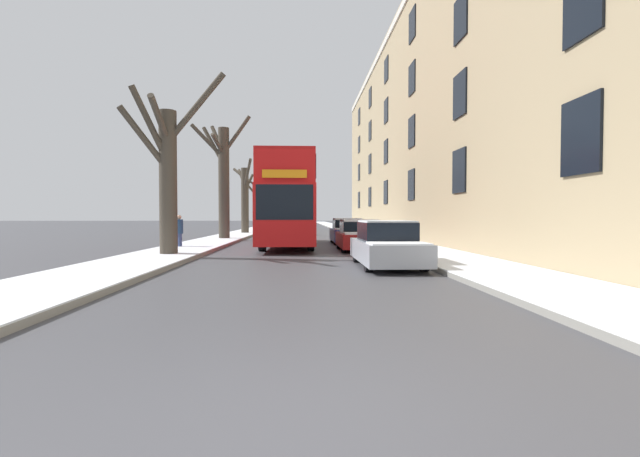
{
  "coord_description": "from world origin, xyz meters",
  "views": [
    {
      "loc": [
        0.04,
        -3.06,
        1.54
      ],
      "look_at": [
        0.78,
        13.83,
        1.07
      ],
      "focal_mm": 24.0,
      "sensor_mm": 36.0,
      "label": 1
    }
  ],
  "objects_px": {
    "parked_car_0": "(387,245)",
    "parked_car_1": "(359,236)",
    "bare_tree_left_0": "(167,173)",
    "parked_car_2": "(347,232)",
    "bare_tree_left_1": "(223,177)",
    "bare_tree_left_2": "(245,197)",
    "bare_tree_left_3": "(256,198)",
    "pedestrian_left_sidewalk": "(179,231)",
    "double_decker_bus": "(289,199)"
  },
  "relations": [
    {
      "from": "parked_car_0",
      "to": "parked_car_1",
      "type": "relative_size",
      "value": 1.08
    },
    {
      "from": "bare_tree_left_0",
      "to": "bare_tree_left_3",
      "type": "relative_size",
      "value": 0.9
    },
    {
      "from": "bare_tree_left_0",
      "to": "bare_tree_left_2",
      "type": "distance_m",
      "value": 21.2
    },
    {
      "from": "parked_car_0",
      "to": "parked_car_2",
      "type": "relative_size",
      "value": 1.06
    },
    {
      "from": "bare_tree_left_0",
      "to": "bare_tree_left_1",
      "type": "relative_size",
      "value": 0.86
    },
    {
      "from": "bare_tree_left_0",
      "to": "bare_tree_left_3",
      "type": "distance_m",
      "value": 31.8
    },
    {
      "from": "bare_tree_left_0",
      "to": "bare_tree_left_1",
      "type": "height_order",
      "value": "bare_tree_left_1"
    },
    {
      "from": "double_decker_bus",
      "to": "parked_car_2",
      "type": "bearing_deg",
      "value": 30.53
    },
    {
      "from": "bare_tree_left_1",
      "to": "parked_car_0",
      "type": "relative_size",
      "value": 1.88
    },
    {
      "from": "bare_tree_left_2",
      "to": "parked_car_0",
      "type": "height_order",
      "value": "bare_tree_left_2"
    },
    {
      "from": "bare_tree_left_2",
      "to": "bare_tree_left_3",
      "type": "bearing_deg",
      "value": 90.86
    },
    {
      "from": "double_decker_bus",
      "to": "parked_car_0",
      "type": "relative_size",
      "value": 2.65
    },
    {
      "from": "parked_car_0",
      "to": "parked_car_1",
      "type": "bearing_deg",
      "value": 90.0
    },
    {
      "from": "bare_tree_left_0",
      "to": "bare_tree_left_2",
      "type": "bearing_deg",
      "value": 89.75
    },
    {
      "from": "parked_car_1",
      "to": "parked_car_0",
      "type": "bearing_deg",
      "value": -90.0
    },
    {
      "from": "double_decker_bus",
      "to": "parked_car_2",
      "type": "relative_size",
      "value": 2.79
    },
    {
      "from": "bare_tree_left_3",
      "to": "double_decker_bus",
      "type": "distance_m",
      "value": 25.85
    },
    {
      "from": "bare_tree_left_0",
      "to": "bare_tree_left_1",
      "type": "bearing_deg",
      "value": 90.33
    },
    {
      "from": "parked_car_0",
      "to": "parked_car_2",
      "type": "distance_m",
      "value": 11.4
    },
    {
      "from": "bare_tree_left_1",
      "to": "bare_tree_left_2",
      "type": "xyz_separation_m",
      "value": [
        0.16,
        9.49,
        -0.89
      ]
    },
    {
      "from": "double_decker_bus",
      "to": "parked_car_1",
      "type": "distance_m",
      "value": 4.91
    },
    {
      "from": "parked_car_1",
      "to": "bare_tree_left_0",
      "type": "bearing_deg",
      "value": -157.28
    },
    {
      "from": "bare_tree_left_0",
      "to": "bare_tree_left_2",
      "type": "xyz_separation_m",
      "value": [
        0.09,
        21.2,
        0.06
      ]
    },
    {
      "from": "parked_car_2",
      "to": "pedestrian_left_sidewalk",
      "type": "distance_m",
      "value": 9.41
    },
    {
      "from": "parked_car_2",
      "to": "bare_tree_left_0",
      "type": "bearing_deg",
      "value": -132.64
    },
    {
      "from": "bare_tree_left_1",
      "to": "bare_tree_left_2",
      "type": "distance_m",
      "value": 9.53
    },
    {
      "from": "bare_tree_left_0",
      "to": "parked_car_1",
      "type": "height_order",
      "value": "bare_tree_left_0"
    },
    {
      "from": "bare_tree_left_0",
      "to": "parked_car_2",
      "type": "xyz_separation_m",
      "value": [
        7.64,
        8.3,
        -2.52
      ]
    },
    {
      "from": "bare_tree_left_2",
      "to": "bare_tree_left_3",
      "type": "xyz_separation_m",
      "value": [
        -0.16,
        10.59,
        0.39
      ]
    },
    {
      "from": "bare_tree_left_3",
      "to": "parked_car_2",
      "type": "bearing_deg",
      "value": -71.83
    },
    {
      "from": "bare_tree_left_3",
      "to": "bare_tree_left_0",
      "type": "bearing_deg",
      "value": -89.88
    },
    {
      "from": "bare_tree_left_0",
      "to": "pedestrian_left_sidewalk",
      "type": "bearing_deg",
      "value": 100.05
    },
    {
      "from": "parked_car_1",
      "to": "bare_tree_left_1",
      "type": "bearing_deg",
      "value": 132.16
    },
    {
      "from": "bare_tree_left_0",
      "to": "pedestrian_left_sidewalk",
      "type": "height_order",
      "value": "bare_tree_left_0"
    },
    {
      "from": "parked_car_1",
      "to": "pedestrian_left_sidewalk",
      "type": "bearing_deg",
      "value": 174.92
    },
    {
      "from": "parked_car_1",
      "to": "pedestrian_left_sidewalk",
      "type": "distance_m",
      "value": 8.38
    },
    {
      "from": "bare_tree_left_1",
      "to": "bare_tree_left_0",
      "type": "bearing_deg",
      "value": -89.67
    },
    {
      "from": "bare_tree_left_0",
      "to": "parked_car_0",
      "type": "distance_m",
      "value": 8.63
    },
    {
      "from": "bare_tree_left_3",
      "to": "parked_car_2",
      "type": "xyz_separation_m",
      "value": [
        7.71,
        -23.49,
        -2.97
      ]
    },
    {
      "from": "bare_tree_left_3",
      "to": "parked_car_1",
      "type": "distance_m",
      "value": 29.76
    },
    {
      "from": "parked_car_1",
      "to": "pedestrian_left_sidewalk",
      "type": "xyz_separation_m",
      "value": [
        -8.34,
        0.74,
        0.24
      ]
    },
    {
      "from": "double_decker_bus",
      "to": "parked_car_1",
      "type": "relative_size",
      "value": 2.86
    },
    {
      "from": "bare_tree_left_1",
      "to": "bare_tree_left_3",
      "type": "xyz_separation_m",
      "value": [
        0.0,
        20.08,
        -0.5
      ]
    },
    {
      "from": "parked_car_2",
      "to": "pedestrian_left_sidewalk",
      "type": "bearing_deg",
      "value": -152.42
    },
    {
      "from": "double_decker_bus",
      "to": "parked_car_1",
      "type": "bearing_deg",
      "value": -43.57
    },
    {
      "from": "bare_tree_left_0",
      "to": "bare_tree_left_2",
      "type": "relative_size",
      "value": 1.1
    },
    {
      "from": "parked_car_1",
      "to": "parked_car_2",
      "type": "xyz_separation_m",
      "value": [
        0.0,
        5.1,
        0.02
      ]
    },
    {
      "from": "bare_tree_left_0",
      "to": "parked_car_2",
      "type": "relative_size",
      "value": 1.7
    },
    {
      "from": "bare_tree_left_3",
      "to": "bare_tree_left_2",
      "type": "bearing_deg",
      "value": -89.14
    },
    {
      "from": "parked_car_0",
      "to": "parked_car_1",
      "type": "distance_m",
      "value": 6.3
    }
  ]
}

